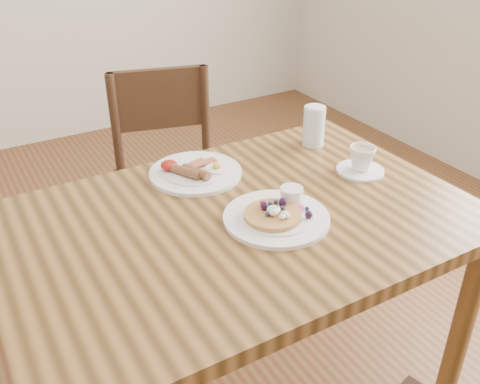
{
  "coord_description": "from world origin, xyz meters",
  "views": [
    {
      "loc": [
        -0.58,
        -1.0,
        1.48
      ],
      "look_at": [
        0.0,
        0.0,
        0.82
      ],
      "focal_mm": 40.0,
      "sensor_mm": 36.0,
      "label": 1
    }
  ],
  "objects_px": {
    "chair_far": "(169,175)",
    "pancake_plate": "(277,214)",
    "breakfast_plate": "(194,172)",
    "water_glass": "(314,126)",
    "teacup_saucer": "(361,161)",
    "dining_table": "(240,247)"
  },
  "relations": [
    {
      "from": "chair_far",
      "to": "pancake_plate",
      "type": "bearing_deg",
      "value": 101.5
    },
    {
      "from": "breakfast_plate",
      "to": "water_glass",
      "type": "bearing_deg",
      "value": -0.34
    },
    {
      "from": "breakfast_plate",
      "to": "teacup_saucer",
      "type": "bearing_deg",
      "value": -27.85
    },
    {
      "from": "dining_table",
      "to": "teacup_saucer",
      "type": "xyz_separation_m",
      "value": [
        0.43,
        0.03,
        0.13
      ]
    },
    {
      "from": "breakfast_plate",
      "to": "teacup_saucer",
      "type": "xyz_separation_m",
      "value": [
        0.43,
        -0.23,
        0.02
      ]
    },
    {
      "from": "teacup_saucer",
      "to": "water_glass",
      "type": "relative_size",
      "value": 1.08
    },
    {
      "from": "teacup_saucer",
      "to": "breakfast_plate",
      "type": "bearing_deg",
      "value": 152.15
    },
    {
      "from": "pancake_plate",
      "to": "teacup_saucer",
      "type": "bearing_deg",
      "value": 14.4
    },
    {
      "from": "dining_table",
      "to": "teacup_saucer",
      "type": "height_order",
      "value": "teacup_saucer"
    },
    {
      "from": "breakfast_plate",
      "to": "water_glass",
      "type": "height_order",
      "value": "water_glass"
    },
    {
      "from": "breakfast_plate",
      "to": "teacup_saucer",
      "type": "height_order",
      "value": "teacup_saucer"
    },
    {
      "from": "breakfast_plate",
      "to": "chair_far",
      "type": "bearing_deg",
      "value": 76.41
    },
    {
      "from": "dining_table",
      "to": "pancake_plate",
      "type": "xyz_separation_m",
      "value": [
        0.07,
        -0.06,
        0.11
      ]
    },
    {
      "from": "dining_table",
      "to": "breakfast_plate",
      "type": "distance_m",
      "value": 0.28
    },
    {
      "from": "pancake_plate",
      "to": "breakfast_plate",
      "type": "bearing_deg",
      "value": 103.39
    },
    {
      "from": "dining_table",
      "to": "pancake_plate",
      "type": "relative_size",
      "value": 4.44
    },
    {
      "from": "breakfast_plate",
      "to": "dining_table",
      "type": "bearing_deg",
      "value": -89.45
    },
    {
      "from": "chair_far",
      "to": "teacup_saucer",
      "type": "xyz_separation_m",
      "value": [
        0.31,
        -0.72,
        0.29
      ]
    },
    {
      "from": "pancake_plate",
      "to": "dining_table",
      "type": "bearing_deg",
      "value": 140.49
    },
    {
      "from": "teacup_saucer",
      "to": "chair_far",
      "type": "bearing_deg",
      "value": 113.4
    },
    {
      "from": "teacup_saucer",
      "to": "water_glass",
      "type": "height_order",
      "value": "water_glass"
    },
    {
      "from": "teacup_saucer",
      "to": "dining_table",
      "type": "bearing_deg",
      "value": -175.91
    }
  ]
}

